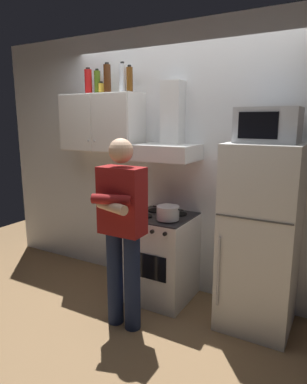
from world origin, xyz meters
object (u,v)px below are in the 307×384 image
object	(u,v)px
refrigerator	(260,238)
range_hood	(168,139)
upper_cabinet	(102,123)
bottle_beer_brown	(130,80)
bottle_olive_oil	(97,82)
bottle_soda_red	(88,82)
person_standing	(122,228)
cooking_pot	(168,213)
bottle_rum_dark	(107,79)
bottle_vodka_clear	(122,78)
microwave	(268,125)
bottle_spice_jar	(101,88)
stove_oven	(161,257)

from	to	relation	value
refrigerator	range_hood	bearing A→B (deg)	172.45
upper_cabinet	bottle_beer_brown	bearing A→B (deg)	1.25
range_hood	bottle_olive_oil	xyz separation A→B (m)	(-0.88, 0.04, 0.58)
bottle_soda_red	bottle_olive_oil	distance (m)	0.10
bottle_soda_red	bottle_beer_brown	size ratio (longest dim) A/B	1.05
person_standing	bottle_olive_oil	bearing A→B (deg)	136.82
cooking_pot	bottle_rum_dark	xyz separation A→B (m)	(-0.83, 0.23, 1.26)
refrigerator	bottle_beer_brown	world-z (taller)	bottle_beer_brown
bottle_vodka_clear	bottle_beer_brown	bearing A→B (deg)	5.13
person_standing	bottle_rum_dark	world-z (taller)	bottle_rum_dark
microwave	bottle_spice_jar	distance (m)	1.79
bottle_soda_red	bottle_vodka_clear	world-z (taller)	bottle_vodka_clear
person_standing	bottle_soda_red	distance (m)	1.75
range_hood	bottle_soda_red	world-z (taller)	bottle_soda_red
range_hood	bottle_olive_oil	distance (m)	1.05
bottle_soda_red	bottle_spice_jar	xyz separation A→B (m)	(0.18, -0.01, -0.07)
cooking_pot	bottle_olive_oil	size ratio (longest dim) A/B	1.20
person_standing	bottle_vodka_clear	bearing A→B (deg)	122.77
bottle_olive_oil	bottle_vodka_clear	world-z (taller)	bottle_vodka_clear
upper_cabinet	bottle_soda_red	distance (m)	0.47
range_hood	person_standing	world-z (taller)	range_hood
person_standing	cooking_pot	distance (m)	0.52
bottle_olive_oil	upper_cabinet	bearing A→B (deg)	-30.05
person_standing	bottle_olive_oil	size ratio (longest dim) A/B	6.30
bottle_olive_oil	range_hood	bearing A→B (deg)	-2.77
person_standing	bottle_rum_dark	distance (m)	1.62
cooking_pot	bottle_spice_jar	world-z (taller)	bottle_spice_jar
microwave	stove_oven	bearing A→B (deg)	-178.85
cooking_pot	bottle_vodka_clear	xyz separation A→B (m)	(-0.65, 0.25, 1.25)
refrigerator	bottle_olive_oil	size ratio (longest dim) A/B	6.15
refrigerator	bottle_spice_jar	bearing A→B (deg)	175.60
bottle_rum_dark	bottle_olive_oil	xyz separation A→B (m)	(-0.17, 0.05, -0.02)
refrigerator	bottle_rum_dark	xyz separation A→B (m)	(-1.65, 0.11, 1.39)
bottle_rum_dark	bottle_vodka_clear	xyz separation A→B (m)	(0.18, 0.01, -0.00)
bottle_olive_oil	bottle_vodka_clear	xyz separation A→B (m)	(0.35, -0.04, 0.02)
bottle_rum_dark	bottle_vodka_clear	distance (m)	0.18
range_hood	person_standing	xyz separation A→B (m)	(-0.05, -0.73, -0.70)
range_hood	bottle_soda_red	bearing A→B (deg)	179.16
bottle_beer_brown	cooking_pot	bearing A→B (deg)	-23.85
refrigerator	bottle_beer_brown	size ratio (longest dim) A/B	6.10
bottle_rum_dark	bottle_vodka_clear	bearing A→B (deg)	3.32
range_hood	bottle_soda_red	size ratio (longest dim) A/B	2.72
cooking_pot	bottle_olive_oil	bearing A→B (deg)	164.01
stove_oven	bottle_rum_dark	bearing A→B (deg)	170.67
upper_cabinet	stove_oven	bearing A→B (deg)	-8.90
upper_cabinet	refrigerator	distance (m)	2.00
cooking_pot	bottle_vodka_clear	bearing A→B (deg)	159.37
person_standing	bottle_soda_red	bearing A→B (deg)	141.10
refrigerator	bottle_beer_brown	bearing A→B (deg)	174.56
range_hood	bottle_rum_dark	world-z (taller)	bottle_rum_dark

